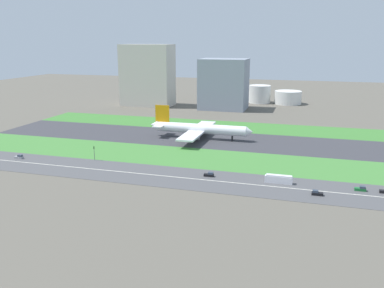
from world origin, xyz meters
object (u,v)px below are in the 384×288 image
Objects in this scene: airliner at (198,129)px; car_0 at (209,175)px; fuel_tank_centre at (288,97)px; car_2 at (361,189)px; hangar_building at (224,84)px; car_3 at (19,157)px; car_5 at (317,193)px; traffic_light at (94,152)px; fuel_tank_west at (260,94)px; bus_0 at (279,179)px; terminal_building at (148,75)px.

airliner is 14.77× the size of car_0.
car_2 is at bearing -79.38° from fuel_tank_centre.
hangar_building reaches higher than airliner.
car_3 is 100.42m from car_0.
car_3 is at bearing -3.91° from car_5.
traffic_light is at bearing 172.62° from car_0.
fuel_tank_centre is (44.36, 159.00, -0.07)m from airliner.
car_2 is 0.61× the size of traffic_light.
fuel_tank_centre is (20.36, 227.00, 5.24)m from car_0.
car_5 is 242.81m from fuel_tank_west.
traffic_light is at bearing -99.51° from hangar_building.
hangar_building is at bearing 69.55° from car_3.
fuel_tank_west is at bearing 99.19° from bus_0.
car_5 and car_0 have the same top height.
car_0 is at bearing -79.86° from hangar_building.
car_5 is 0.61× the size of traffic_light.
hangar_building reaches higher than car_3.
car_2 is 0.10× the size of hangar_building.
car_0 is at bearing 0.00° from car_3.
fuel_tank_west is at bearing 75.84° from traffic_light.
traffic_light is 180.57m from terminal_building.
car_0 is (24.00, -68.00, -5.31)m from airliner.
airliner is 14.77× the size of car_3.
terminal_building is at bearing 132.51° from car_2.
car_3 is 0.61× the size of traffic_light.
car_5 is at bearing -77.56° from fuel_tank_west.
hangar_building is (-95.44, 182.00, 20.79)m from car_2.
fuel_tank_west is (26.12, 45.00, -13.31)m from hangar_building.
hangar_building is 53.71m from fuel_tank_west.
traffic_light reaches higher than car_0.
fuel_tank_centre is at bearing -83.86° from car_5.
hangar_building reaches higher than traffic_light.
bus_0 is 227.61m from terminal_building.
airliner is at bearing 141.96° from car_2.
terminal_building reaches higher than car_2.
hangar_building is at bearing 117.67° from car_2.
car_2 is 1.00× the size of car_0.
airliner is 87.14m from bus_0.
bus_0 is at bearing -70.95° from hangar_building.
hangar_building is at bearing 100.14° from car_0.
fuel_tank_centre is (-9.95, 227.00, 4.35)m from bus_0.
car_3 is (-76.42, -68.00, -5.31)m from airliner.
bus_0 is 30.32m from car_0.
airliner is 110.47m from car_2.
car_5 is at bearing -52.05° from terminal_building.
terminal_building reaches higher than fuel_tank_west.
car_2 is 0.21× the size of fuel_tank_west.
car_2 is 0.08× the size of terminal_building.
bus_0 is at bearing -0.00° from car_3.
car_2 is at bearing -62.33° from hangar_building.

